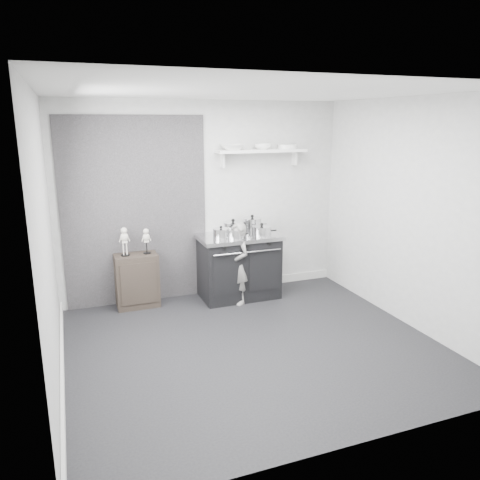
# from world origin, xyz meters

# --- Properties ---
(ground) EXTENTS (4.00, 4.00, 0.00)m
(ground) POSITION_xyz_m (0.00, 0.00, 0.00)
(ground) COLOR black
(ground) RESTS_ON ground
(room_shell) EXTENTS (4.02, 3.62, 2.71)m
(room_shell) POSITION_xyz_m (-0.09, 0.15, 1.64)
(room_shell) COLOR #AAAAA7
(room_shell) RESTS_ON ground
(wall_shelf) EXTENTS (1.30, 0.26, 0.24)m
(wall_shelf) POSITION_xyz_m (0.80, 1.68, 2.01)
(wall_shelf) COLOR white
(wall_shelf) RESTS_ON room_shell
(stove) EXTENTS (1.12, 0.70, 0.90)m
(stove) POSITION_xyz_m (0.39, 1.48, 0.45)
(stove) COLOR black
(stove) RESTS_ON ground
(side_cabinet) EXTENTS (0.55, 0.32, 0.72)m
(side_cabinet) POSITION_xyz_m (-1.01, 1.61, 0.36)
(side_cabinet) COLOR black
(side_cabinet) RESTS_ON ground
(child) EXTENTS (0.36, 0.46, 1.12)m
(child) POSITION_xyz_m (0.29, 1.26, 0.56)
(child) COLOR gray
(child) RESTS_ON ground
(pot_front_left) EXTENTS (0.30, 0.21, 0.17)m
(pot_front_left) POSITION_xyz_m (0.10, 1.37, 0.97)
(pot_front_left) COLOR silver
(pot_front_left) RESTS_ON stove
(pot_back_left) EXTENTS (0.37, 0.28, 0.20)m
(pot_back_left) POSITION_xyz_m (0.36, 1.61, 0.98)
(pot_back_left) COLOR silver
(pot_back_left) RESTS_ON stove
(pot_back_right) EXTENTS (0.35, 0.26, 0.25)m
(pot_back_right) POSITION_xyz_m (0.63, 1.58, 1.00)
(pot_back_right) COLOR silver
(pot_back_right) RESTS_ON stove
(pot_front_right) EXTENTS (0.35, 0.26, 0.18)m
(pot_front_right) POSITION_xyz_m (0.67, 1.32, 0.97)
(pot_front_right) COLOR silver
(pot_front_right) RESTS_ON stove
(pot_front_center) EXTENTS (0.30, 0.21, 0.17)m
(pot_front_center) POSITION_xyz_m (0.27, 1.30, 0.96)
(pot_front_center) COLOR silver
(pot_front_center) RESTS_ON stove
(skeleton_full) EXTENTS (0.12, 0.08, 0.43)m
(skeleton_full) POSITION_xyz_m (-1.14, 1.61, 0.94)
(skeleton_full) COLOR beige
(skeleton_full) RESTS_ON side_cabinet
(skeleton_torso) EXTENTS (0.11, 0.07, 0.39)m
(skeleton_torso) POSITION_xyz_m (-0.86, 1.61, 0.91)
(skeleton_torso) COLOR beige
(skeleton_torso) RESTS_ON side_cabinet
(bowl_large) EXTENTS (0.33, 0.33, 0.08)m
(bowl_large) POSITION_xyz_m (0.37, 1.67, 2.08)
(bowl_large) COLOR white
(bowl_large) RESTS_ON wall_shelf
(bowl_small) EXTENTS (0.24, 0.24, 0.07)m
(bowl_small) POSITION_xyz_m (0.82, 1.67, 2.08)
(bowl_small) COLOR white
(bowl_small) RESTS_ON wall_shelf
(plate_stack) EXTENTS (0.27, 0.27, 0.06)m
(plate_stack) POSITION_xyz_m (1.20, 1.67, 2.07)
(plate_stack) COLOR white
(plate_stack) RESTS_ON wall_shelf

